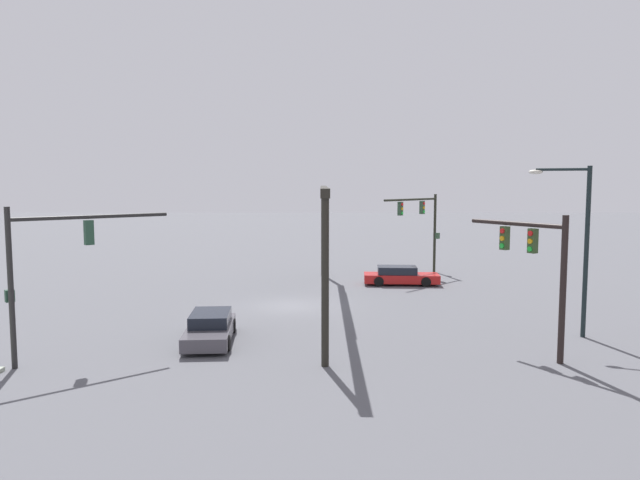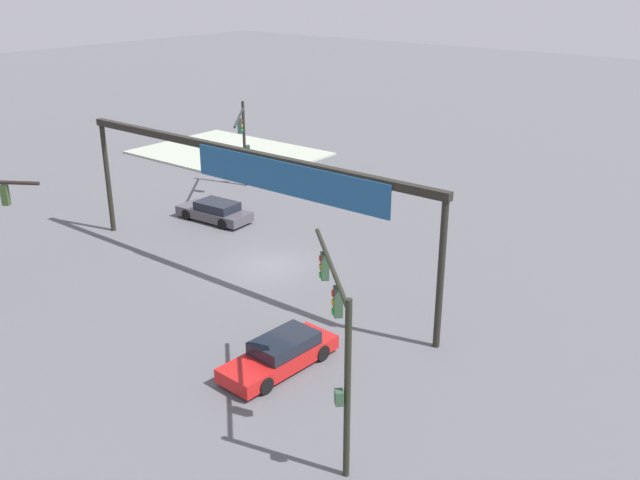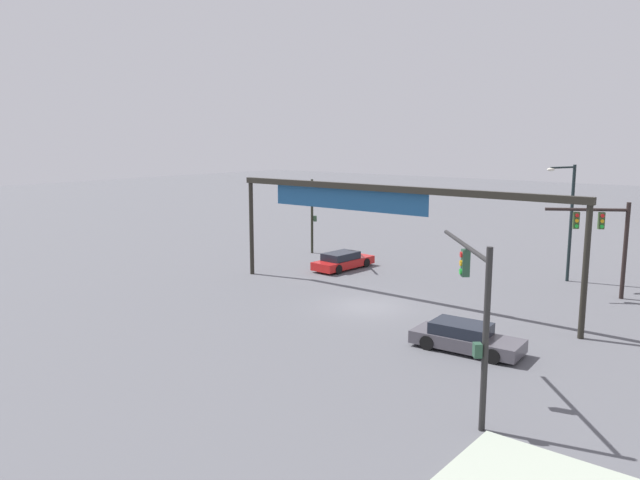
{
  "view_description": "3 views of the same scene",
  "coord_description": "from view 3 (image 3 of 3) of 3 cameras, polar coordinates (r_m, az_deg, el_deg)",
  "views": [
    {
      "loc": [
        31.77,
        1.67,
        6.68
      ],
      "look_at": [
        -2.74,
        1.62,
        3.35
      ],
      "focal_mm": 33.28,
      "sensor_mm": 36.0,
      "label": 1
    },
    {
      "loc": [
        -22.29,
        23.86,
        14.15
      ],
      "look_at": [
        -2.17,
        -1.29,
        1.56
      ],
      "focal_mm": 39.19,
      "sensor_mm": 36.0,
      "label": 2
    },
    {
      "loc": [
        18.32,
        -26.53,
        9.07
      ],
      "look_at": [
        -1.99,
        -1.56,
        3.67
      ],
      "focal_mm": 34.39,
      "sensor_mm": 36.0,
      "label": 3
    }
  ],
  "objects": [
    {
      "name": "traffic_signal_cross_street",
      "position": [
        37.97,
        25.09,
        0.57
      ],
      "size": [
        3.95,
        2.58,
        5.51
      ],
      "rotation": [
        0.0,
        0.0,
        -2.58
      ],
      "color": "black",
      "rests_on": "ground"
    },
    {
      "name": "traffic_signal_opposite_side",
      "position": [
        46.44,
        -0.48,
        3.43
      ],
      "size": [
        4.69,
        4.69,
        5.84
      ],
      "rotation": [
        0.0,
        0.0,
        -0.76
      ],
      "color": "black",
      "rests_on": "ground"
    },
    {
      "name": "sedan_car_approaching",
      "position": [
        42.68,
        2.13,
        -1.96
      ],
      "size": [
        2.05,
        4.97,
        1.21
      ],
      "rotation": [
        0.0,
        0.0,
        1.51
      ],
      "color": "red",
      "rests_on": "ground"
    },
    {
      "name": "sedan_car_waiting_far",
      "position": [
        27.35,
        13.36,
        -8.83
      ],
      "size": [
        4.8,
        2.16,
        1.21
      ],
      "rotation": [
        0.0,
        0.0,
        0.07
      ],
      "color": "#49464E",
      "rests_on": "ground"
    },
    {
      "name": "traffic_signal_near_corner",
      "position": [
        20.59,
        14.23,
        -5.27
      ],
      "size": [
        4.0,
        5.0,
        5.85
      ],
      "rotation": [
        0.0,
        0.0,
        2.27
      ],
      "color": "black",
      "rests_on": "ground"
    },
    {
      "name": "streetlamp_curved_arm",
      "position": [
        41.36,
        22.1,
        2.27
      ],
      "size": [
        1.13,
        2.44,
        7.4
      ],
      "rotation": [
        0.0,
        0.0,
        -1.94
      ],
      "color": "black",
      "rests_on": "ground"
    },
    {
      "name": "overhead_sign_gantry",
      "position": [
        34.41,
        5.22,
        3.51
      ],
      "size": [
        21.65,
        0.43,
        6.48
      ],
      "color": "black",
      "rests_on": "ground"
    },
    {
      "name": "ground_plane",
      "position": [
        33.49,
        4.35,
        -6.21
      ],
      "size": [
        203.31,
        203.31,
        0.0
      ],
      "primitive_type": "plane",
      "color": "#57585E"
    }
  ]
}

